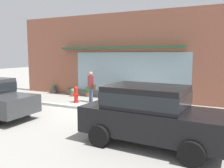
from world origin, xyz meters
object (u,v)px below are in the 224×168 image
(fire_hydrant, at_px, (76,94))
(parked_car_black, at_px, (150,112))
(pedestrian_with_handbag, at_px, (91,84))
(potted_plant_low_front, at_px, (116,91))
(potted_plant_corner_tall, at_px, (73,93))
(potted_plant_window_left, at_px, (54,89))
(potted_plant_doorstep, at_px, (89,91))

(fire_hydrant, bearing_deg, parked_car_black, -37.22)
(pedestrian_with_handbag, bearing_deg, parked_car_black, -19.36)
(fire_hydrant, height_order, potted_plant_low_front, potted_plant_low_front)
(potted_plant_corner_tall, xyz_separation_m, potted_plant_low_front, (2.88, 0.06, 0.27))
(parked_car_black, bearing_deg, pedestrian_with_handbag, 139.19)
(pedestrian_with_handbag, relative_size, potted_plant_window_left, 3.10)
(pedestrian_with_handbag, bearing_deg, potted_plant_doorstep, 149.50)
(parked_car_black, distance_m, potted_plant_corner_tall, 8.59)
(potted_plant_window_left, bearing_deg, potted_plant_doorstep, 0.58)
(potted_plant_low_front, bearing_deg, potted_plant_corner_tall, -178.80)
(fire_hydrant, distance_m, potted_plant_window_left, 3.49)
(potted_plant_corner_tall, bearing_deg, potted_plant_low_front, 1.20)
(fire_hydrant, height_order, pedestrian_with_handbag, pedestrian_with_handbag)
(potted_plant_corner_tall, bearing_deg, fire_hydrant, -50.14)
(pedestrian_with_handbag, bearing_deg, potted_plant_low_front, 74.21)
(fire_hydrant, distance_m, potted_plant_corner_tall, 1.93)
(pedestrian_with_handbag, distance_m, potted_plant_low_front, 1.54)
(parked_car_black, relative_size, potted_plant_window_left, 7.69)
(potted_plant_low_front, bearing_deg, potted_plant_window_left, 176.52)
(pedestrian_with_handbag, bearing_deg, potted_plant_corner_tall, 175.95)
(potted_plant_low_front, bearing_deg, pedestrian_with_handbag, -130.41)
(pedestrian_with_handbag, xyz_separation_m, potted_plant_low_front, (0.95, 1.12, -0.46))
(fire_hydrant, xyz_separation_m, potted_plant_corner_tall, (-1.23, 1.47, -0.20))
(parked_car_black, height_order, potted_plant_corner_tall, parked_car_black)
(fire_hydrant, height_order, potted_plant_doorstep, fire_hydrant)
(fire_hydrant, bearing_deg, potted_plant_corner_tall, 129.86)
(potted_plant_corner_tall, bearing_deg, pedestrian_with_handbag, -28.67)
(potted_plant_window_left, distance_m, potted_plant_corner_tall, 1.78)
(pedestrian_with_handbag, relative_size, potted_plant_low_front, 1.78)
(pedestrian_with_handbag, xyz_separation_m, potted_plant_window_left, (-3.68, 1.40, -0.70))
(parked_car_black, bearing_deg, potted_plant_corner_tall, 143.08)
(parked_car_black, bearing_deg, potted_plant_doorstep, 136.83)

